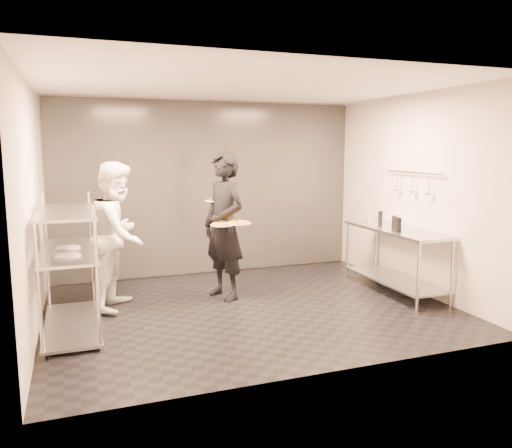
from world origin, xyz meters
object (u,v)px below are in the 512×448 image
object	(u,v)px
pass_rack	(69,263)
pizza_plate_far	(238,223)
bottle_clear	(374,214)
bottle_dark	(380,218)
prep_counter	(395,249)
chef	(119,235)
salad_plate	(215,199)
waiter	(224,226)
bottle_green	(370,216)
pizza_plate_near	(222,224)
pos_monitor	(396,224)

from	to	relation	value
pass_rack	pizza_plate_far	size ratio (longest dim) A/B	4.71
bottle_clear	bottle_dark	world-z (taller)	bottle_clear
prep_counter	pizza_plate_far	bearing A→B (deg)	171.56
prep_counter	chef	distance (m)	3.80
salad_plate	waiter	bearing A→B (deg)	-79.24
pass_rack	bottle_green	bearing A→B (deg)	7.02
waiter	pizza_plate_far	xyz separation A→B (m)	(0.12, -0.24, 0.07)
waiter	bottle_green	size ratio (longest dim) A/B	8.67
pizza_plate_near	bottle_clear	bearing A→B (deg)	10.13
chef	pizza_plate_near	world-z (taller)	chef
chef	bottle_dark	bearing A→B (deg)	-71.04
pass_rack	chef	distance (m)	0.90
bottle_green	bottle_dark	bearing A→B (deg)	-73.03
prep_counter	salad_plate	world-z (taller)	salad_plate
pass_rack	salad_plate	xyz separation A→B (m)	(1.93, 0.84, 0.57)
pizza_plate_near	pizza_plate_far	size ratio (longest dim) A/B	0.90
pizza_plate_near	bottle_clear	size ratio (longest dim) A/B	1.44
pizza_plate_near	salad_plate	bearing A→B (deg)	84.44
pizza_plate_far	bottle_clear	world-z (taller)	bottle_clear
pizza_plate_far	prep_counter	bearing A→B (deg)	-8.44
pizza_plate_far	bottle_green	distance (m)	2.14
prep_counter	pizza_plate_near	bearing A→B (deg)	172.42
chef	pass_rack	bearing A→B (deg)	160.93
bottle_green	chef	bearing A→B (deg)	178.02
prep_counter	pizza_plate_far	xyz separation A→B (m)	(-2.23, 0.33, 0.44)
waiter	bottle_clear	bearing A→B (deg)	72.97
chef	pos_monitor	xyz separation A→B (m)	(3.61, -0.82, 0.08)
bottle_dark	pizza_plate_far	bearing A→B (deg)	-179.89
pizza_plate_near	pizza_plate_far	xyz separation A→B (m)	(0.22, 0.00, 0.01)
chef	salad_plate	xyz separation A→B (m)	(1.33, 0.20, 0.40)
salad_plate	prep_counter	bearing A→B (deg)	-19.33
pass_rack	bottle_clear	world-z (taller)	pass_rack
salad_plate	bottle_dark	xyz separation A→B (m)	(2.36, -0.51, -0.31)
pass_rack	prep_counter	world-z (taller)	pass_rack
chef	pos_monitor	distance (m)	3.70
pizza_plate_far	pos_monitor	distance (m)	2.17
waiter	salad_plate	bearing A→B (deg)	168.69
chef	bottle_dark	xyz separation A→B (m)	(3.69, -0.31, 0.09)
salad_plate	bottle_clear	xyz separation A→B (m)	(2.56, -0.05, -0.31)
pos_monitor	pass_rack	bearing A→B (deg)	-163.39
waiter	pizza_plate_far	world-z (taller)	waiter
pos_monitor	chef	bearing A→B (deg)	-173.84
salad_plate	pos_monitor	distance (m)	2.52
pizza_plate_far	pos_monitor	bearing A→B (deg)	-13.41
pizza_plate_near	bottle_clear	xyz separation A→B (m)	(2.61, 0.47, -0.04)
salad_plate	bottle_dark	bearing A→B (deg)	-12.12
chef	waiter	bearing A→B (deg)	-69.30
bottle_green	bottle_clear	distance (m)	0.37
waiter	pizza_plate_far	bearing A→B (deg)	4.72
prep_counter	bottle_green	bearing A→B (deg)	100.31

